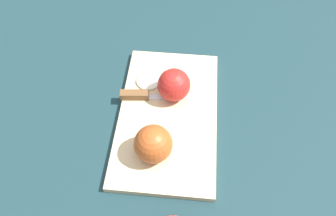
% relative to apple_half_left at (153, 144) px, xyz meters
% --- Properties ---
extents(ground_plane, '(4.00, 4.00, 0.00)m').
position_rel_apple_half_left_xyz_m(ground_plane, '(0.10, -0.02, -0.05)').
color(ground_plane, '#193338').
extents(cutting_board, '(0.36, 0.21, 0.02)m').
position_rel_apple_half_left_xyz_m(cutting_board, '(0.10, -0.02, -0.04)').
color(cutting_board, '#D1B789').
rests_on(cutting_board, ground_plane).
extents(apple_half_left, '(0.07, 0.07, 0.07)m').
position_rel_apple_half_left_xyz_m(apple_half_left, '(0.00, 0.00, 0.00)').
color(apple_half_left, '#AD4C1E').
rests_on(apple_half_left, cutting_board).
extents(apple_half_right, '(0.07, 0.07, 0.07)m').
position_rel_apple_half_left_xyz_m(apple_half_right, '(0.15, -0.02, -0.00)').
color(apple_half_right, red).
rests_on(apple_half_right, cutting_board).
extents(knife, '(0.03, 0.17, 0.02)m').
position_rel_apple_half_left_xyz_m(knife, '(0.13, 0.05, -0.03)').
color(knife, silver).
rests_on(knife, cutting_board).
extents(apple_slice, '(0.05, 0.05, 0.01)m').
position_rel_apple_half_left_xyz_m(apple_slice, '(0.18, 0.04, -0.03)').
color(apple_slice, '#EFE5C6').
rests_on(apple_slice, cutting_board).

